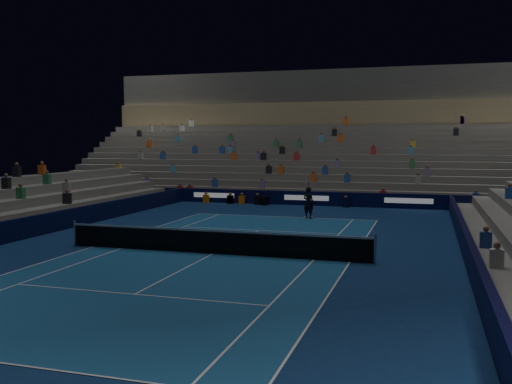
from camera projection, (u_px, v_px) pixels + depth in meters
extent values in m
plane|color=navy|center=(213.00, 254.00, 22.92)|extent=(90.00, 90.00, 0.00)
cube|color=navy|center=(213.00, 254.00, 22.92)|extent=(10.97, 23.77, 0.01)
cube|color=black|center=(307.00, 198.00, 40.52)|extent=(44.00, 0.25, 1.00)
cube|color=black|center=(470.00, 256.00, 20.08)|extent=(0.25, 37.00, 1.00)
cube|color=black|center=(11.00, 231.00, 25.66)|extent=(0.25, 37.00, 1.00)
cube|color=#61605C|center=(310.00, 200.00, 41.49)|extent=(44.00, 1.00, 0.50)
cube|color=#61605C|center=(312.00, 196.00, 42.42)|extent=(44.00, 1.00, 1.00)
cube|color=#61605C|center=(315.00, 191.00, 43.36)|extent=(44.00, 1.00, 1.50)
cube|color=#61605C|center=(317.00, 187.00, 44.29)|extent=(44.00, 1.00, 2.00)
cube|color=#61605C|center=(320.00, 183.00, 45.22)|extent=(44.00, 1.00, 2.50)
cube|color=#61605C|center=(322.00, 179.00, 46.15)|extent=(44.00, 1.00, 3.00)
cube|color=#61605C|center=(324.00, 175.00, 47.08)|extent=(44.00, 1.00, 3.50)
cube|color=#61605C|center=(326.00, 172.00, 48.02)|extent=(44.00, 1.00, 4.00)
cube|color=#61605C|center=(328.00, 168.00, 48.95)|extent=(44.00, 1.00, 4.50)
cube|color=#61605C|center=(330.00, 165.00, 49.88)|extent=(44.00, 1.00, 5.00)
cube|color=#61605C|center=(332.00, 162.00, 50.81)|extent=(44.00, 1.00, 5.50)
cube|color=#61605C|center=(334.00, 159.00, 51.74)|extent=(44.00, 1.00, 6.00)
cube|color=#897955|center=(336.00, 114.00, 52.44)|extent=(44.00, 0.60, 2.20)
cube|color=#3F3F3D|center=(339.00, 86.00, 53.55)|extent=(44.00, 2.40, 3.00)
cube|color=slate|center=(495.00, 264.00, 19.87)|extent=(1.00, 37.00, 0.50)
cylinder|color=#B2B2B7|center=(75.00, 233.00, 24.71)|extent=(0.10, 0.10, 1.10)
cylinder|color=#B2B2B7|center=(375.00, 249.00, 21.03)|extent=(0.10, 0.10, 1.10)
cube|color=black|center=(213.00, 243.00, 22.88)|extent=(12.80, 0.03, 0.90)
cube|color=white|center=(213.00, 231.00, 22.83)|extent=(12.80, 0.04, 0.08)
imported|color=black|center=(309.00, 203.00, 33.48)|extent=(0.79, 0.65, 1.87)
cube|color=black|center=(265.00, 201.00, 40.72)|extent=(0.49, 0.60, 0.64)
cylinder|color=black|center=(263.00, 199.00, 40.26)|extent=(0.17, 0.35, 0.16)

